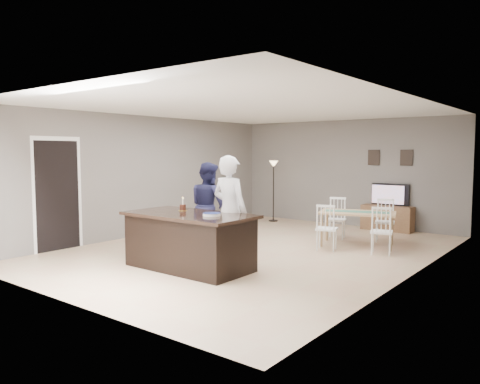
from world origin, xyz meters
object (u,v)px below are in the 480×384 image
Objects in this scene: tv_console at (387,218)px; plate_stack at (212,214)px; floor_lamp at (274,174)px; television at (389,195)px; woman at (230,211)px; kitchen_island at (189,241)px; dining_table at (357,218)px; man at (209,206)px; birthday_cake at (183,207)px.

tv_console is 4.27× the size of plate_stack.
floor_lamp is at bearing -172.38° from tv_console.
television reaches higher than plate_stack.
tv_console is 5.12m from woman.
plate_stack is (0.08, -0.54, 0.01)m from woman.
plate_stack is 0.17× the size of floor_lamp.
kitchen_island is 3.67m from dining_table.
man is at bearing -115.08° from tv_console.
television is 0.54× the size of man.
man is 1.84m from plate_stack.
man is at bearing -154.41° from dining_table.
floor_lamp is at bearing 109.34° from kitchen_island.
birthday_cake reaches higher than television.
man reaches higher than birthday_cake.
woman is 0.92× the size of dining_table.
plate_stack is (0.81, -0.19, -0.03)m from birthday_cake.
dining_table is 3.72m from floor_lamp.
plate_stack is (1.25, -1.34, 0.08)m from man.
television is 4.72m from man.
man is at bearing -32.96° from woman.
kitchen_island is 1.60m from man.
birthday_cake is at bearing -73.49° from floor_lamp.
woman is at bearing 54.28° from kitchen_island.
kitchen_island is 2.35× the size of television.
television is at bearing 76.68° from dining_table.
birthday_cake is 0.11× the size of dining_table.
birthday_cake is (-1.54, -5.37, 0.65)m from tv_console.
floor_lamp is (-1.04, 3.82, 0.43)m from man.
floor_lamp is (-2.21, 4.62, 0.36)m from woman.
tv_console is (1.20, 5.57, -0.15)m from kitchen_island.
plate_stack is 3.53m from dining_table.
television is 5.15m from woman.
plate_stack is at bearing -66.10° from floor_lamp.
man reaches higher than dining_table.
man is 1.24m from birthday_cake.
television is at bearing 90.00° from tv_console.
birthday_cake is (-1.54, -5.44, 0.09)m from television.
woman is 0.82m from birthday_cake.
birthday_cake reaches higher than tv_console.
television is at bearing 82.66° from plate_stack.
kitchen_island is 5.54m from floor_lamp.
birthday_cake reaches higher than dining_table.
plate_stack reaches higher than kitchen_island.
plate_stack reaches higher than tv_console.
birthday_cake is (-0.74, -0.35, 0.04)m from woman.
floor_lamp is (-3.01, -0.40, 0.98)m from tv_console.
kitchen_island is 1.27× the size of man.
television reaches higher than kitchen_island.
tv_console is at bearing 7.62° from floor_lamp.
man is (-1.97, -4.22, 0.55)m from tv_console.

